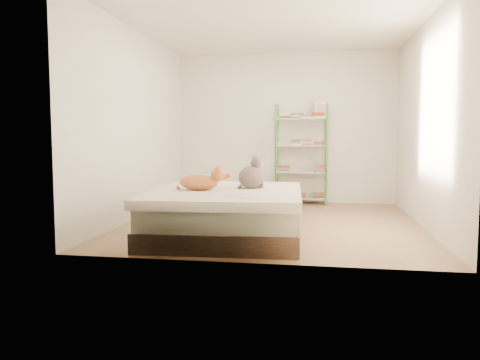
% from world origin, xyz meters
% --- Properties ---
extents(room, '(3.81, 4.21, 2.61)m').
position_xyz_m(room, '(0.00, 0.00, 1.30)').
color(room, '#A67E66').
rests_on(room, ground).
extents(bed, '(1.78, 2.17, 0.53)m').
position_xyz_m(bed, '(-0.44, -0.95, 0.27)').
color(bed, brown).
rests_on(bed, ground).
extents(orange_cat, '(0.58, 0.36, 0.22)m').
position_xyz_m(orange_cat, '(-0.75, -1.04, 0.64)').
color(orange_cat, '#D58845').
rests_on(orange_cat, bed).
extents(grey_cat, '(0.43, 0.41, 0.38)m').
position_xyz_m(grey_cat, '(-0.19, -0.75, 0.72)').
color(grey_cat, slate).
rests_on(grey_cat, bed).
extents(shelf_unit, '(0.88, 0.36, 1.74)m').
position_xyz_m(shelf_unit, '(0.31, 1.88, 0.87)').
color(shelf_unit, '#3E8933').
rests_on(shelf_unit, ground).
extents(cardboard_box, '(0.48, 0.46, 0.37)m').
position_xyz_m(cardboard_box, '(0.05, 1.28, 0.16)').
color(cardboard_box, '#A98341').
rests_on(cardboard_box, ground).
extents(white_bin, '(0.36, 0.34, 0.35)m').
position_xyz_m(white_bin, '(-1.32, 1.85, 0.18)').
color(white_bin, silver).
rests_on(white_bin, ground).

